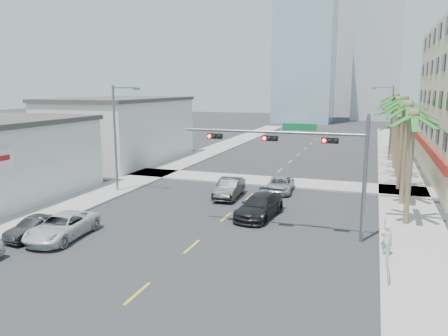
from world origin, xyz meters
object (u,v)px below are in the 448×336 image
at_px(traffic_signal_mast, 308,153).
at_px(pedestrian, 387,240).
at_px(car_lane_right, 259,206).
at_px(car_lane_center, 280,185).
at_px(car_parked_mid, 35,228).
at_px(car_lane_left, 229,188).
at_px(car_parked_far, 62,227).

relative_size(traffic_signal_mast, pedestrian, 6.78).
relative_size(car_lane_right, pedestrian, 3.24).
bearing_deg(car_lane_center, car_parked_mid, -129.41).
bearing_deg(traffic_signal_mast, car_lane_left, 135.01).
xyz_separation_m(car_lane_left, car_lane_center, (3.50, 3.15, -0.14)).
relative_size(car_parked_mid, car_parked_far, 0.72).
xyz_separation_m(car_parked_far, car_lane_right, (9.97, 7.99, 0.05)).
height_order(car_parked_mid, car_parked_far, car_parked_far).
bearing_deg(car_parked_far, car_lane_left, 58.95).
bearing_deg(car_lane_left, traffic_signal_mast, -48.51).
distance_m(car_lane_left, pedestrian, 15.03).
bearing_deg(car_parked_mid, car_lane_center, 60.82).
bearing_deg(car_parked_mid, car_parked_far, 21.32).
bearing_deg(car_parked_mid, car_lane_left, 64.71).
height_order(car_parked_far, car_lane_left, car_lane_left).
bearing_deg(car_parked_far, car_lane_center, 53.66).
bearing_deg(pedestrian, traffic_signal_mast, -21.79).
bearing_deg(car_lane_left, car_lane_right, -54.04).
height_order(car_lane_left, car_lane_right, car_lane_left).
bearing_deg(car_parked_far, car_lane_right, 34.51).
xyz_separation_m(traffic_signal_mast, car_lane_right, (-3.61, 2.83, -4.29)).
height_order(car_parked_far, car_lane_center, car_parked_far).
xyz_separation_m(car_parked_far, car_lane_center, (9.80, 15.60, -0.08)).
distance_m(traffic_signal_mast, car_parked_mid, 16.78).
height_order(traffic_signal_mast, car_parked_far, traffic_signal_mast).
xyz_separation_m(car_lane_center, car_lane_right, (0.17, -7.61, 0.14)).
xyz_separation_m(car_parked_mid, car_lane_right, (11.57, 8.43, 0.16)).
xyz_separation_m(car_parked_far, pedestrian, (18.10, 3.14, 0.25)).
xyz_separation_m(car_parked_mid, car_parked_far, (1.60, 0.43, 0.11)).
bearing_deg(car_parked_mid, car_lane_right, 42.29).
xyz_separation_m(car_lane_center, pedestrian, (8.30, -12.46, 0.33)).
bearing_deg(car_lane_left, car_parked_far, -120.37).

